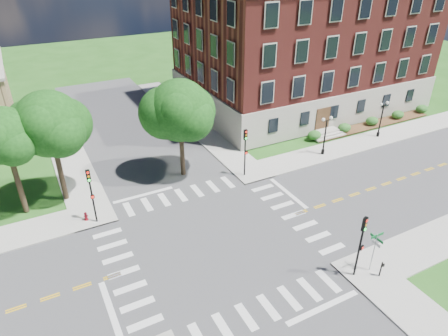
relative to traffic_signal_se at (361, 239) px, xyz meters
name	(u,v)px	position (x,y,z in m)	size (l,w,h in m)	color
ground	(217,241)	(-6.66, 7.62, -3.19)	(160.00, 160.00, 0.00)	#204E16
road_ew	(217,241)	(-6.66, 7.62, -3.18)	(90.00, 12.00, 0.01)	#3D3D3F
road_ns	(217,241)	(-6.66, 7.62, -3.18)	(12.00, 90.00, 0.01)	#3D3D3F
sidewalk_ne	(273,130)	(8.72, 23.00, -3.13)	(34.00, 34.00, 0.12)	#9E9B93
crosswalk_east	(293,215)	(0.54, 7.62, -3.19)	(2.20, 10.20, 0.02)	silver
stop_bar_east	(288,193)	(2.14, 10.62, -3.19)	(0.40, 5.50, 0.00)	silver
main_building	(303,43)	(17.34, 29.62, 5.15)	(30.60, 22.40, 16.50)	#A49C90
shrub_row	(371,126)	(20.34, 18.42, -3.19)	(18.00, 2.00, 1.30)	#224B19
tree_b	(4,136)	(-19.22, 18.44, 3.89)	(4.48, 4.48, 9.24)	black
tree_c	(49,124)	(-15.91, 18.97, 4.03)	(5.46, 5.46, 9.85)	black
tree_d	(180,111)	(-5.07, 18.08, 3.54)	(5.71, 5.71, 9.48)	black
traffic_signal_se	(361,239)	(0.00, 0.00, 0.00)	(0.37, 0.44, 4.80)	black
traffic_signal_ne	(245,147)	(0.16, 15.14, 0.00)	(0.32, 0.35, 4.80)	black
traffic_signal_nw	(91,190)	(-14.25, 14.23, 0.00)	(0.33, 0.36, 4.80)	black
twin_lamp_west	(325,133)	(9.87, 15.13, -0.66)	(1.36, 0.36, 4.23)	black
twin_lamp_east	(381,117)	(18.52, 15.65, -0.66)	(1.36, 0.36, 4.23)	black
street_sign_pole	(375,245)	(1.31, -0.13, -0.88)	(1.10, 1.10, 3.10)	gray
push_button_post	(381,268)	(1.45, -0.89, -2.39)	(0.14, 0.21, 1.20)	black
fire_hydrant	(86,216)	(-14.97, 14.82, -2.72)	(0.35, 0.35, 0.75)	maroon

